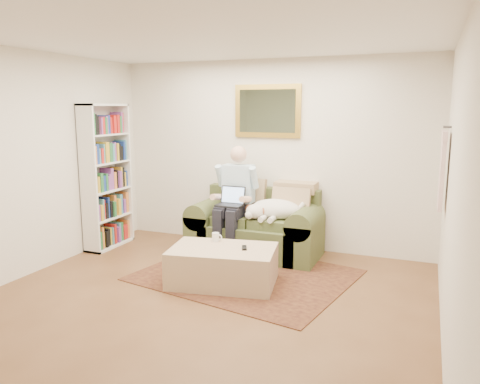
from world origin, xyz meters
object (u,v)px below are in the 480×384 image
Objects in this scene: laptop at (231,200)px; bookshelf at (106,177)px; seated_man at (233,202)px; sofa at (256,232)px; sleeping_dog at (276,209)px; coffee_mug at (216,237)px; ottoman at (223,266)px.

bookshelf is (-1.81, -0.21, 0.24)m from laptop.
seated_man reaches higher than laptop.
sofa is 2.43× the size of sleeping_dog.
sleeping_dog reaches higher than coffee_mug.
seated_man is (-0.26, -0.16, 0.43)m from sofa.
coffee_mug is at bearing -98.53° from sofa.
sleeping_dog is at bearing 13.64° from laptop.
laptop is at bearing 107.56° from ottoman.
coffee_mug is at bearing -15.45° from bookshelf.
sofa is at bearing 11.80° from bookshelf.
ottoman is 0.57× the size of bookshelf.
seated_man is 1.85m from bookshelf.
bookshelf is at bearing -171.40° from seated_man.
coffee_mug is at bearing 131.09° from ottoman.
laptop is 0.47× the size of sleeping_dog.
sofa is 0.57m from laptop.
sleeping_dog is (0.57, 0.07, -0.07)m from seated_man.
bookshelf is (-2.11, 0.75, 0.79)m from ottoman.
coffee_mug is at bearing -117.38° from sleeping_dog.
ottoman is at bearing -103.70° from sleeping_dog.
coffee_mug reaches higher than ottoman.
bookshelf is (-2.06, -0.43, 0.70)m from sofa.
sofa reaches higher than coffee_mug.
sofa is at bearing 81.47° from coffee_mug.
sofa is 0.99m from coffee_mug.
bookshelf is at bearing -173.48° from laptop.
seated_man is 14.47× the size of coffee_mug.
bookshelf is at bearing -168.20° from sofa.
seated_man is 4.33× the size of laptop.
laptop reaches higher than sleeping_dog.
sleeping_dog reaches higher than ottoman.
sofa is at bearing 164.26° from sleeping_dog.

